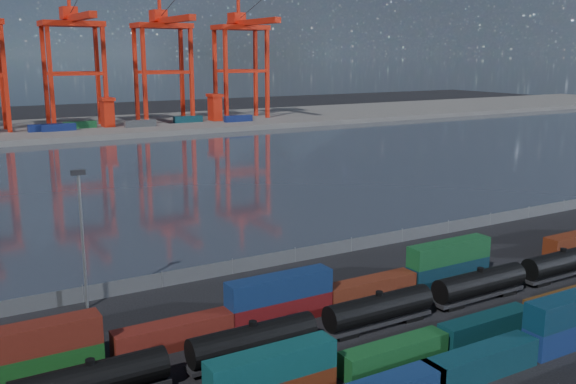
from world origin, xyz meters
TOP-DOWN VIEW (x-y plane):
  - ground at (0.00, 0.00)m, footprint 700.00×700.00m
  - harbor_water at (0.00, 105.00)m, footprint 700.00×700.00m
  - far_quay at (0.00, 210.00)m, footprint 700.00×70.00m
  - container_row_mid at (7.09, -3.93)m, footprint 140.58×2.39m
  - container_row_north at (-6.50, 10.95)m, footprint 141.89×2.55m
  - tanker_string at (-19.34, 4.01)m, footprint 106.61×2.92m
  - waterfront_fence at (-0.00, 28.00)m, footprint 160.12×0.12m
  - yard_light_mast at (-30.00, 26.00)m, footprint 1.60×0.40m
  - gantry_cranes at (-7.50, 203.45)m, footprint 197.42×43.05m
  - quay_containers at (-11.00, 195.46)m, footprint 172.58×10.99m
  - straddle_carriers at (-2.50, 200.00)m, footprint 140.00×7.00m

SIDE VIEW (x-z plane):
  - ground at x=0.00m, z-range 0.00..0.00m
  - harbor_water at x=0.00m, z-range 0.01..0.01m
  - far_quay at x=0.00m, z-range 0.00..2.00m
  - waterfront_fence at x=0.00m, z-range -0.10..2.10m
  - container_row_mid at x=7.09m, z-range -0.88..4.21m
  - tanker_string at x=-19.34m, z-range 0.01..4.19m
  - container_row_north at x=-6.50m, z-range -0.52..4.92m
  - quay_containers at x=-11.00m, z-range 2.00..4.60m
  - straddle_carriers at x=-2.50m, z-range 2.27..13.37m
  - yard_light_mast at x=-30.00m, z-range 1.00..17.60m
  - gantry_cranes at x=-7.50m, z-range 6.59..64.89m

